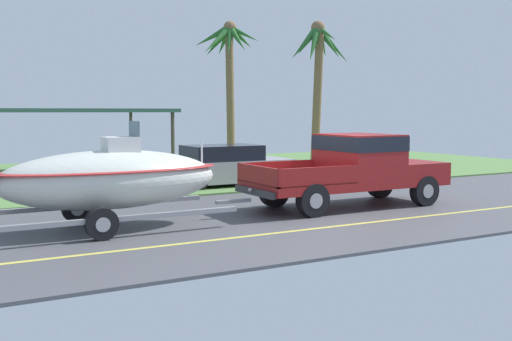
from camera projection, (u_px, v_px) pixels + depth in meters
ground at (183, 180)px, 22.40m from camera, size 36.00×22.00×0.11m
pickup_truck_towing at (358, 166)px, 16.09m from camera, size 5.66×2.07×1.89m
boat_on_trailer at (110, 179)px, 12.88m from camera, size 6.00×2.34×2.28m
parked_sedan_near at (226, 166)px, 20.28m from camera, size 4.31×1.82×1.38m
carport_awning at (63, 112)px, 23.64m from camera, size 7.50×5.64×2.60m
palm_tree_near_left at (228, 54)px, 29.07m from camera, size 3.20×3.36×6.77m
palm_tree_near_right at (317, 58)px, 26.75m from camera, size 3.30×2.86×6.44m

